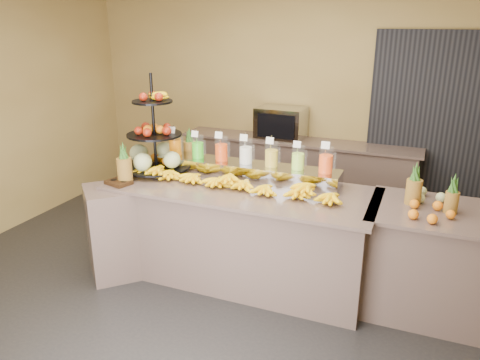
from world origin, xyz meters
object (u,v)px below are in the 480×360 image
Objects in this scene: fruit_stand at (159,148)px; right_fruit_pile at (429,204)px; banana_heap at (230,180)px; oven_warmer at (281,123)px; condiment_caddy at (119,182)px; pitcher_tray at (246,170)px.

right_fruit_pile is (2.56, -0.08, -0.18)m from fruit_stand.
right_fruit_pile reaches higher than banana_heap.
oven_warmer is (-0.13, 1.97, 0.13)m from banana_heap.
oven_warmer reaches higher than banana_heap.
fruit_stand reaches higher than oven_warmer.
pitcher_tray is at bearing 31.13° from condiment_caddy.
oven_warmer is at bearing 95.79° from pitcher_tray.
oven_warmer is at bearing 58.05° from fruit_stand.
fruit_stand reaches higher than right_fruit_pile.
fruit_stand is (-0.83, 0.14, 0.18)m from banana_heap.
pitcher_tray is 0.87× the size of banana_heap.
oven_warmer reaches higher than right_fruit_pile.
fruit_stand reaches higher than banana_heap.
pitcher_tray is 4.58× the size of right_fruit_pile.
pitcher_tray is 1.87× the size of fruit_stand.
pitcher_tray is 3.03× the size of oven_warmer.
fruit_stand is 2.45× the size of right_fruit_pile.
fruit_stand is 1.96m from oven_warmer.
condiment_caddy is at bearing -161.60° from banana_heap.
right_fruit_pile is 2.66m from oven_warmer.
condiment_caddy is at bearing -171.78° from right_fruit_pile.
oven_warmer is (-0.17, 1.67, 0.13)m from pitcher_tray.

